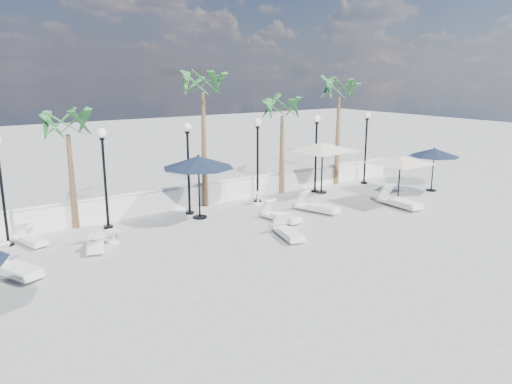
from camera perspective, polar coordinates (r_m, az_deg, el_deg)
ground at (r=16.09m, az=3.20°, el=-7.76°), size 100.00×100.00×0.00m
balustrade at (r=22.07m, az=-8.80°, el=-0.72°), size 26.00×0.30×1.01m
lamppost_1 at (r=18.75m, az=-27.20°, el=1.74°), size 0.36×0.36×3.84m
lamppost_2 at (r=19.48m, az=-16.99°, el=3.04°), size 0.36×0.36×3.84m
lamppost_3 at (r=20.78m, az=-7.78°, el=4.13°), size 0.36×0.36×3.84m
lamppost_4 at (r=22.56m, az=0.19°, el=4.99°), size 0.36×0.36×3.84m
lamppost_5 at (r=24.71m, az=6.90°, el=5.64°), size 0.36×0.36×3.84m
lamppost_6 at (r=27.14m, az=12.48°, el=6.12°), size 0.36×0.36×3.84m
palm_1 at (r=19.80m, az=-20.73°, el=6.62°), size 2.60×2.60×4.70m
palm_2 at (r=21.79m, az=-6.11°, el=11.55°), size 2.60×2.60×6.10m
palm_3 at (r=24.21m, az=3.03°, el=9.03°), size 2.60×2.60×4.90m
palm_4 at (r=26.58m, az=9.50°, el=10.95°), size 2.60×2.60×5.70m
lounger_1 at (r=16.40m, az=-25.95°, el=-7.78°), size 1.41×2.14×0.77m
lounger_2 at (r=17.84m, az=-17.88°, el=-5.52°), size 1.05×1.81×0.65m
lounger_3 at (r=19.11m, az=-24.44°, el=-4.87°), size 0.97×1.73×0.62m
lounger_4 at (r=20.08m, az=2.85°, el=-2.70°), size 0.86×1.92×0.70m
lounger_5 at (r=18.11m, az=3.70°, el=-4.53°), size 1.06×1.94×0.69m
lounger_6 at (r=23.02m, az=16.08°, el=-1.01°), size 0.82×2.19×0.81m
lounger_7 at (r=21.52m, az=6.96°, el=-1.63°), size 1.21×2.08×0.74m
side_table_0 at (r=18.24m, az=-15.99°, el=-4.75°), size 0.48×0.48×0.46m
side_table_1 at (r=17.60m, az=-17.73°, el=-5.41°), size 0.55×0.55×0.53m
side_table_2 at (r=22.64m, az=0.24°, el=-0.57°), size 0.55×0.55×0.54m
parasol_navy_mid at (r=20.15m, az=-6.60°, el=3.39°), size 2.95×2.95×2.64m
parasol_navy_right at (r=26.38m, az=19.70°, el=4.26°), size 2.48×2.48×2.23m
parasol_cream_sq_a at (r=24.59m, az=7.64°, el=5.55°), size 5.46×5.46×2.68m
parasol_cream_sq_b at (r=23.46m, az=16.21°, el=3.96°), size 4.66×4.66×2.34m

